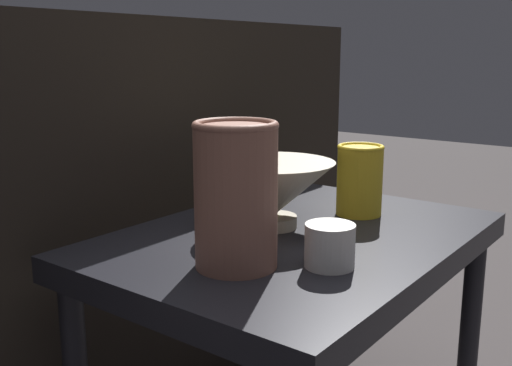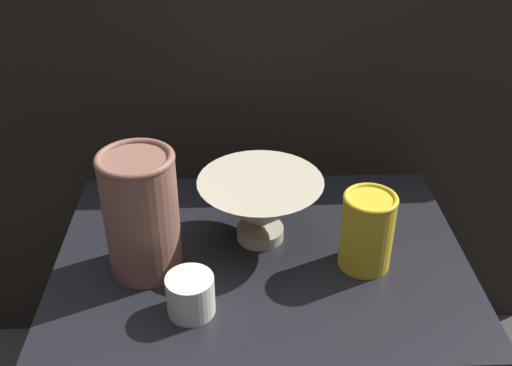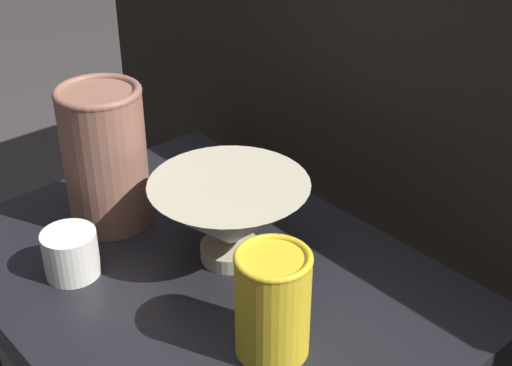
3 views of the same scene
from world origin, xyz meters
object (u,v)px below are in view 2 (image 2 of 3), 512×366
object	(u,v)px
vase_colorful_right	(367,230)
cup	(191,295)
vase_textured_left	(141,212)
bowl	(259,206)

from	to	relation	value
vase_colorful_right	cup	world-z (taller)	vase_colorful_right
cup	vase_colorful_right	bearing A→B (deg)	19.72
cup	vase_textured_left	bearing A→B (deg)	125.88
bowl	vase_colorful_right	xyz separation A→B (m)	(0.16, -0.07, 0.00)
vase_colorful_right	vase_textured_left	bearing A→B (deg)	178.72
vase_textured_left	vase_colorful_right	size ratio (longest dim) A/B	1.57
vase_colorful_right	bowl	bearing A→B (deg)	155.45
bowl	vase_colorful_right	world-z (taller)	vase_colorful_right
vase_colorful_right	cup	xyz separation A→B (m)	(-0.26, -0.09, -0.03)
bowl	vase_textured_left	bearing A→B (deg)	-159.50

